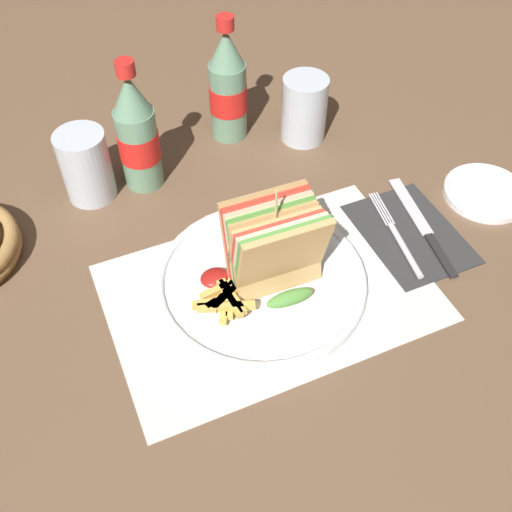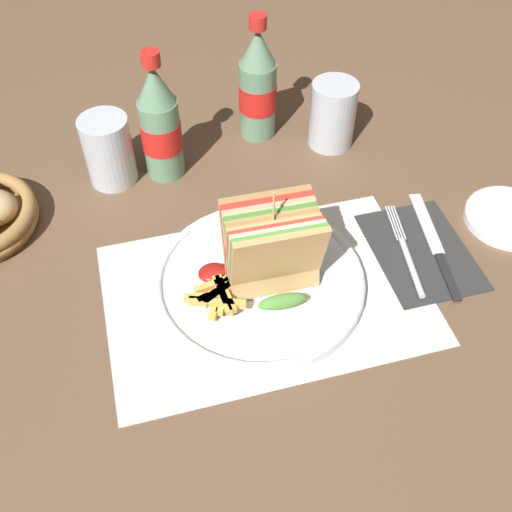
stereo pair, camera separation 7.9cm
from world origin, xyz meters
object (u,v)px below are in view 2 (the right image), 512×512
(plate_main, at_px, (260,281))
(knife, at_px, (435,245))
(club_sandwich, at_px, (272,251))
(fork, at_px, (408,257))
(side_saucer, at_px, (509,217))
(glass_far, at_px, (109,150))
(coke_bottle_near, at_px, (160,125))
(coke_bottle_far, at_px, (258,86))
(glass_near, at_px, (332,118))

(plate_main, bearing_deg, knife, 0.81)
(club_sandwich, relative_size, fork, 0.91)
(side_saucer, bearing_deg, glass_far, 155.95)
(coke_bottle_near, bearing_deg, coke_bottle_far, 20.13)
(fork, bearing_deg, club_sandwich, -171.99)
(club_sandwich, bearing_deg, coke_bottle_far, 77.89)
(fork, distance_m, side_saucer, 0.18)
(plate_main, height_order, fork, plate_main)
(knife, relative_size, glass_near, 1.86)
(glass_far, bearing_deg, fork, -36.99)
(club_sandwich, relative_size, coke_bottle_far, 0.75)
(coke_bottle_near, bearing_deg, club_sandwich, -70.73)
(fork, height_order, coke_bottle_far, coke_bottle_far)
(plate_main, distance_m, coke_bottle_far, 0.35)
(club_sandwich, relative_size, side_saucer, 1.22)
(glass_near, distance_m, side_saucer, 0.32)
(plate_main, bearing_deg, club_sandwich, -25.18)
(side_saucer, bearing_deg, knife, -170.38)
(coke_bottle_far, height_order, side_saucer, coke_bottle_far)
(fork, xyz_separation_m, knife, (0.05, 0.01, -0.00))
(glass_near, height_order, glass_far, same)
(side_saucer, bearing_deg, glass_near, 127.89)
(club_sandwich, relative_size, knife, 0.76)
(fork, relative_size, glass_far, 1.55)
(club_sandwich, bearing_deg, knife, 2.35)
(fork, distance_m, coke_bottle_near, 0.42)
(club_sandwich, distance_m, fork, 0.21)
(fork, bearing_deg, side_saucer, 20.54)
(coke_bottle_far, bearing_deg, coke_bottle_near, -159.87)
(coke_bottle_near, relative_size, coke_bottle_far, 1.00)
(coke_bottle_near, relative_size, side_saucer, 1.63)
(glass_near, xyz_separation_m, glass_far, (-0.36, 0.00, 0.01))
(glass_far, bearing_deg, side_saucer, -24.05)
(plate_main, height_order, glass_near, glass_near)
(club_sandwich, xyz_separation_m, knife, (0.25, 0.01, -0.07))
(plate_main, xyz_separation_m, knife, (0.26, 0.00, -0.00))
(plate_main, height_order, side_saucer, plate_main)
(fork, distance_m, coke_bottle_far, 0.37)
(plate_main, xyz_separation_m, club_sandwich, (0.01, -0.01, 0.06))
(club_sandwich, xyz_separation_m, fork, (0.20, -0.00, -0.07))
(club_sandwich, distance_m, glass_near, 0.34)
(glass_near, distance_m, glass_far, 0.36)
(plate_main, distance_m, fork, 0.21)
(coke_bottle_far, bearing_deg, glass_far, -167.07)
(plate_main, xyz_separation_m, fork, (0.21, -0.01, -0.00))
(coke_bottle_near, xyz_separation_m, glass_far, (-0.08, 0.00, -0.03))
(knife, height_order, coke_bottle_near, coke_bottle_near)
(plate_main, xyz_separation_m, coke_bottle_near, (-0.08, 0.27, 0.08))
(knife, xyz_separation_m, side_saucer, (0.13, 0.02, 0.00))
(plate_main, distance_m, side_saucer, 0.39)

